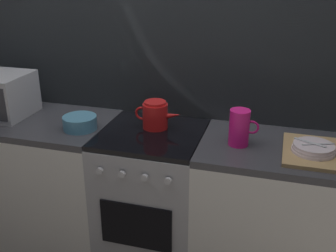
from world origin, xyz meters
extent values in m
cube|color=gray|center=(0.00, 0.33, 1.20)|extent=(3.60, 0.05, 2.40)
cube|color=#A8B2BC|center=(0.00, 0.30, 1.20)|extent=(3.58, 0.01, 2.39)
cube|color=silver|center=(-0.90, 0.00, 0.43)|extent=(1.20, 0.60, 0.86)
cube|color=#38383D|center=(-0.90, 0.00, 0.88)|extent=(1.20, 0.60, 0.04)
cube|color=#9E9EA3|center=(0.00, 0.00, 0.43)|extent=(0.60, 0.60, 0.87)
cube|color=black|center=(0.00, 0.00, 0.89)|extent=(0.59, 0.59, 0.03)
cube|color=black|center=(0.00, -0.30, 0.45)|extent=(0.42, 0.01, 0.28)
cylinder|color=#B7B7BC|center=(-0.19, -0.32, 0.78)|extent=(0.04, 0.02, 0.04)
cylinder|color=#B7B7BC|center=(-0.06, -0.32, 0.78)|extent=(0.04, 0.02, 0.04)
cylinder|color=#B7B7BC|center=(0.06, -0.32, 0.78)|extent=(0.04, 0.02, 0.04)
cylinder|color=#B7B7BC|center=(0.19, -0.32, 0.78)|extent=(0.04, 0.02, 0.04)
cube|color=silver|center=(0.90, 0.00, 0.43)|extent=(1.20, 0.60, 0.86)
cube|color=#38383D|center=(0.90, 0.00, 0.88)|extent=(1.20, 0.60, 0.04)
cylinder|color=red|center=(0.00, 0.07, 0.98)|extent=(0.15, 0.15, 0.15)
cylinder|color=red|center=(0.00, 0.07, 1.06)|extent=(0.13, 0.13, 0.02)
cone|color=red|center=(0.11, 0.07, 0.99)|extent=(0.10, 0.04, 0.05)
torus|color=red|center=(-0.08, 0.07, 0.98)|extent=(0.08, 0.01, 0.08)
cylinder|color=teal|center=(-0.42, -0.07, 0.94)|extent=(0.20, 0.20, 0.08)
cylinder|color=#E5197A|center=(0.51, -0.03, 1.00)|extent=(0.11, 0.11, 0.20)
torus|color=#E5197A|center=(0.57, -0.03, 1.01)|extent=(0.08, 0.01, 0.08)
cube|color=tan|center=(0.89, -0.04, 0.91)|extent=(0.30, 0.40, 0.02)
cylinder|color=silver|center=(0.89, -0.06, 0.93)|extent=(0.22, 0.22, 0.01)
cylinder|color=silver|center=(0.89, -0.06, 0.94)|extent=(0.21, 0.21, 0.01)
cylinder|color=silver|center=(0.89, -0.06, 0.96)|extent=(0.21, 0.21, 0.01)
cylinder|color=silver|center=(0.91, -0.06, 0.97)|extent=(0.16, 0.07, 0.01)
cube|color=silver|center=(0.87, -0.05, 0.97)|extent=(0.16, 0.09, 0.00)
camera|label=1|loc=(0.70, -2.09, 1.85)|focal=43.81mm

